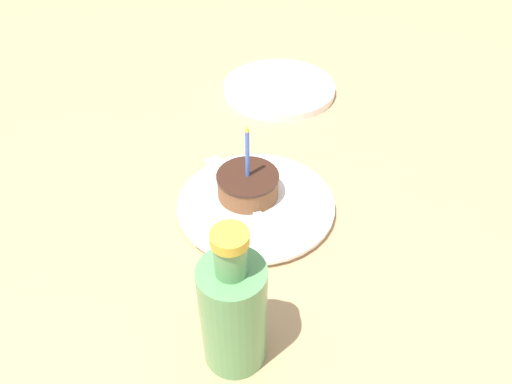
% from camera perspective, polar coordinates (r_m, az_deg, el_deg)
% --- Properties ---
extents(ground_plane, '(2.40, 2.40, 0.04)m').
position_cam_1_polar(ground_plane, '(0.79, -1.73, -2.79)').
color(ground_plane, tan).
rests_on(ground_plane, ground).
extents(plate, '(0.24, 0.24, 0.02)m').
position_cam_1_polar(plate, '(0.77, -0.00, -1.46)').
color(plate, white).
rests_on(plate, ground_plane).
extents(cake_slice, '(0.10, 0.10, 0.13)m').
position_cam_1_polar(cake_slice, '(0.76, -0.94, 0.87)').
color(cake_slice, brown).
rests_on(cake_slice, plate).
extents(fork, '(0.12, 0.16, 0.00)m').
position_cam_1_polar(fork, '(0.79, -2.50, 0.83)').
color(fork, silver).
rests_on(fork, plate).
extents(bottle, '(0.07, 0.07, 0.20)m').
position_cam_1_polar(bottle, '(0.55, -2.61, -13.43)').
color(bottle, '#599959').
rests_on(bottle, ground_plane).
extents(side_plate, '(0.23, 0.23, 0.02)m').
position_cam_1_polar(side_plate, '(1.05, 2.68, 11.74)').
color(side_plate, white).
rests_on(side_plate, ground_plane).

